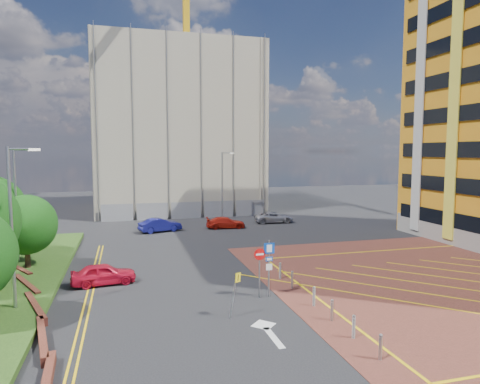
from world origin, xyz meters
name	(u,v)px	position (x,y,z in m)	size (l,w,h in m)	color
ground	(266,304)	(0.00, 0.00, 0.00)	(140.00, 140.00, 0.00)	black
retaining_wall	(31,308)	(-11.80, 2.00, 0.20)	(6.06, 20.33, 0.40)	maroon
tree_c	(26,225)	(-13.50, 10.00, 3.19)	(4.00, 4.00, 4.90)	#3D2B1C
lamp_left_near	(13,221)	(-12.42, 2.00, 4.66)	(1.53, 0.16, 8.00)	#9EA0A8
lamp_left_far	(17,200)	(-14.42, 12.00, 4.66)	(1.53, 0.16, 8.00)	#9EA0A8
lamp_back	(223,183)	(4.08, 28.00, 4.36)	(1.53, 0.16, 8.00)	#9EA0A8
sign_cluster	(266,263)	(0.30, 0.98, 1.95)	(1.17, 0.12, 3.20)	#9EA0A8
warning_sign	(235,289)	(-2.06, -1.42, 1.43)	(0.62, 0.39, 2.25)	#9EA0A8
bollard_row	(320,302)	(2.30, -1.67, 0.47)	(0.14, 11.14, 0.90)	#9EA0A8
construction_building	(175,130)	(0.00, 40.00, 11.00)	(21.20, 19.20, 22.00)	#B7AD95
tower_crane	(189,21)	(2.00, 39.44, 25.85)	(1.60, 35.00, 35.40)	gold
construction_fence	(194,210)	(1.00, 30.00, 1.00)	(21.60, 0.06, 2.00)	gray
car_red_left	(104,274)	(-8.46, 5.75, 0.65)	(1.53, 3.81, 1.30)	red
car_blue_back	(160,225)	(-3.75, 22.13, 0.69)	(1.47, 4.22, 1.39)	navy
car_red_back	(226,223)	(3.08, 22.40, 0.59)	(1.66, 4.09, 1.19)	red
car_silver_back	(274,217)	(9.17, 24.37, 0.61)	(2.01, 4.37, 1.21)	#A4A3AA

